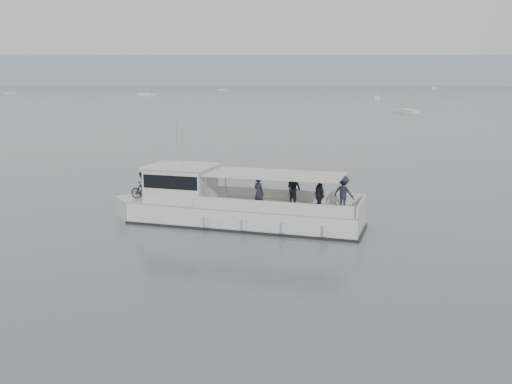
{
  "coord_description": "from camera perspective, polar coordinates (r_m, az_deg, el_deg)",
  "views": [
    {
      "loc": [
        -3.28,
        -22.38,
        6.81
      ],
      "look_at": [
        -4.54,
        3.74,
        1.6
      ],
      "focal_mm": 40.0,
      "sensor_mm": 36.0,
      "label": 1
    }
  ],
  "objects": [
    {
      "name": "ground",
      "position": [
        23.62,
        10.68,
        -5.69
      ],
      "size": [
        1400.0,
        1400.0,
        0.0
      ],
      "primitive_type": "plane",
      "color": "#545E62",
      "rests_on": "ground"
    },
    {
      "name": "tour_boat",
      "position": [
        27.2,
        -3.24,
        -1.39
      ],
      "size": [
        12.46,
        5.69,
        5.23
      ],
      "rotation": [
        0.0,
        0.0,
        -0.25
      ],
      "color": "white",
      "rests_on": "ground"
    },
    {
      "name": "moored_fleet",
      "position": [
        226.07,
        -1.76,
        9.64
      ],
      "size": [
        383.41,
        356.99,
        10.39
      ],
      "color": "white",
      "rests_on": "ground"
    },
    {
      "name": "headland",
      "position": [
        582.43,
        3.15,
        11.97
      ],
      "size": [
        1400.0,
        90.0,
        28.0
      ],
      "primitive_type": "cube",
      "color": "#939EA8",
      "rests_on": "ground"
    }
  ]
}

